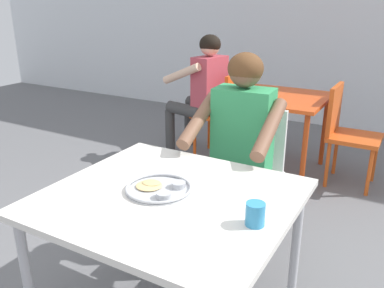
% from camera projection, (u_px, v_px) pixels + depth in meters
% --- Properties ---
extents(table_foreground, '(1.04, 0.96, 0.73)m').
position_uv_depth(table_foreground, '(170.00, 209.00, 1.76)').
color(table_foreground, silver).
rests_on(table_foreground, ground).
extents(thali_tray, '(0.29, 0.29, 0.03)m').
position_uv_depth(thali_tray, '(159.00, 188.00, 1.77)').
color(thali_tray, '#B7BABF').
rests_on(thali_tray, table_foreground).
extents(drinking_cup, '(0.07, 0.07, 0.09)m').
position_uv_depth(drinking_cup, '(255.00, 213.00, 1.49)').
color(drinking_cup, '#338CBF').
rests_on(drinking_cup, table_foreground).
extents(chair_foreground, '(0.46, 0.45, 0.87)m').
position_uv_depth(chair_foreground, '(248.00, 166.00, 2.60)').
color(chair_foreground, silver).
rests_on(chair_foreground, ground).
extents(diner_foreground, '(0.52, 0.57, 1.25)m').
position_uv_depth(diner_foreground, '(238.00, 142.00, 2.33)').
color(diner_foreground, '#3D3D3D').
rests_on(diner_foreground, ground).
extents(table_background_red, '(0.83, 0.84, 0.72)m').
position_uv_depth(table_background_red, '(278.00, 105.00, 3.62)').
color(table_background_red, '#E04C19').
rests_on(table_background_red, ground).
extents(chair_red_left, '(0.41, 0.42, 0.86)m').
position_uv_depth(chair_red_left, '(224.00, 109.00, 3.97)').
color(chair_red_left, '#E04F16').
rests_on(chair_red_left, ground).
extents(chair_red_right, '(0.42, 0.41, 0.86)m').
position_uv_depth(chair_red_right, '(346.00, 129.00, 3.41)').
color(chair_red_right, '#D0511A').
rests_on(chair_red_right, ground).
extents(patron_background, '(0.60, 0.56, 1.22)m').
position_uv_depth(patron_background, '(202.00, 85.00, 3.97)').
color(patron_background, '#3B3B3B').
rests_on(patron_background, ground).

